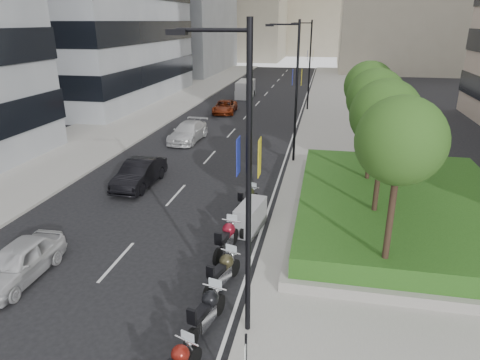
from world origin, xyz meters
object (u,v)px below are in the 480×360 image
(lamp_post_0, at_px, (243,176))
(car_b, at_px, (139,174))
(lamp_post_1, at_px, (294,86))
(motorcycle_6, at_px, (248,199))
(motorcycle_5, at_px, (250,217))
(delivery_van, at_px, (245,90))
(motorcycle_3, at_px, (223,272))
(lamp_post_2, at_px, (308,61))
(car_c, at_px, (188,132))
(car_d, at_px, (225,107))
(motorcycle_2, at_px, (206,312))
(car_a, at_px, (19,262))
(motorcycle_4, at_px, (226,239))

(lamp_post_0, bearing_deg, car_b, 126.66)
(lamp_post_1, xyz_separation_m, motorcycle_6, (-1.47, -8.10, -4.49))
(motorcycle_5, relative_size, delivery_van, 0.47)
(car_b, height_order, delivery_van, delivery_van)
(lamp_post_0, xyz_separation_m, motorcycle_3, (-1.12, 2.16, -4.44))
(lamp_post_0, xyz_separation_m, lamp_post_2, (0.00, 35.00, 0.00))
(car_c, height_order, delivery_van, delivery_van)
(lamp_post_0, distance_m, lamp_post_2, 35.00)
(motorcycle_5, bearing_deg, motorcycle_6, 22.68)
(lamp_post_0, height_order, motorcycle_3, lamp_post_0)
(lamp_post_2, relative_size, car_c, 1.79)
(motorcycle_5, height_order, delivery_van, delivery_van)
(car_d, bearing_deg, motorcycle_2, -81.80)
(motorcycle_2, xyz_separation_m, motorcycle_6, (-0.38, 9.04, -0.08))
(motorcycle_3, relative_size, car_a, 0.56)
(motorcycle_3, height_order, motorcycle_6, motorcycle_3)
(motorcycle_4, bearing_deg, motorcycle_2, -165.80)
(motorcycle_4, xyz_separation_m, car_a, (-7.00, -3.25, 0.04))
(lamp_post_1, height_order, motorcycle_6, lamp_post_1)
(lamp_post_0, relative_size, car_b, 1.97)
(car_c, xyz_separation_m, delivery_van, (0.62, 20.92, 0.20))
(car_d, bearing_deg, lamp_post_1, -65.72)
(car_a, distance_m, delivery_van, 40.57)
(motorcycle_3, distance_m, car_c, 20.08)
(motorcycle_4, bearing_deg, car_b, 54.41)
(lamp_post_0, bearing_deg, lamp_post_1, 90.00)
(car_c, bearing_deg, lamp_post_1, -21.86)
(motorcycle_5, distance_m, motorcycle_6, 2.25)
(motorcycle_6, bearing_deg, motorcycle_3, -158.54)
(car_c, distance_m, delivery_van, 20.93)
(lamp_post_2, distance_m, car_b, 25.79)
(lamp_post_1, distance_m, motorcycle_6, 9.38)
(motorcycle_5, relative_size, car_d, 0.49)
(motorcycle_4, height_order, car_b, car_b)
(car_a, bearing_deg, car_c, 89.23)
(car_a, bearing_deg, motorcycle_6, 46.95)
(lamp_post_1, distance_m, car_c, 10.23)
(motorcycle_2, bearing_deg, car_d, 25.07)
(lamp_post_1, bearing_deg, motorcycle_6, -100.29)
(lamp_post_2, distance_m, delivery_van, 11.14)
(motorcycle_2, xyz_separation_m, car_d, (-6.98, 32.10, -0.01))
(motorcycle_4, xyz_separation_m, motorcycle_6, (0.06, 4.42, -0.08))
(motorcycle_4, xyz_separation_m, delivery_van, (-6.27, 37.31, 0.27))
(lamp_post_1, relative_size, motorcycle_6, 4.31)
(car_a, xyz_separation_m, car_c, (0.11, 19.64, 0.03))
(motorcycle_4, relative_size, car_a, 0.61)
(motorcycle_2, bearing_deg, motorcycle_6, 15.22)
(motorcycle_4, distance_m, car_b, 9.19)
(car_a, bearing_deg, motorcycle_2, -10.83)
(car_a, height_order, car_d, car_a)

